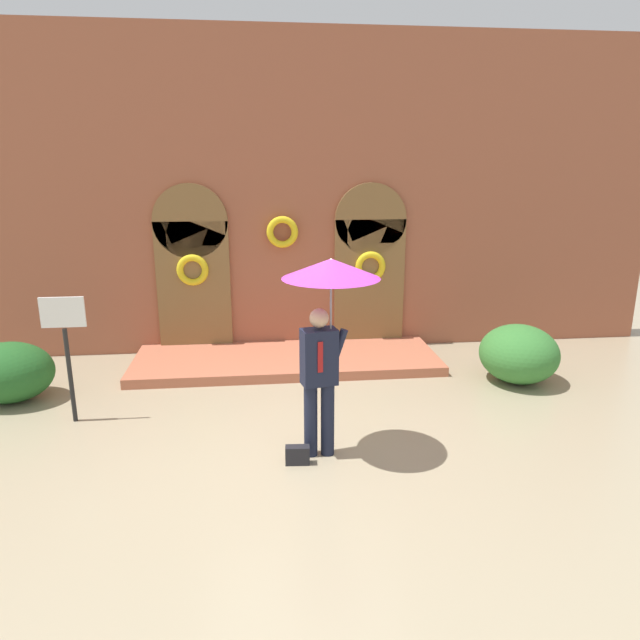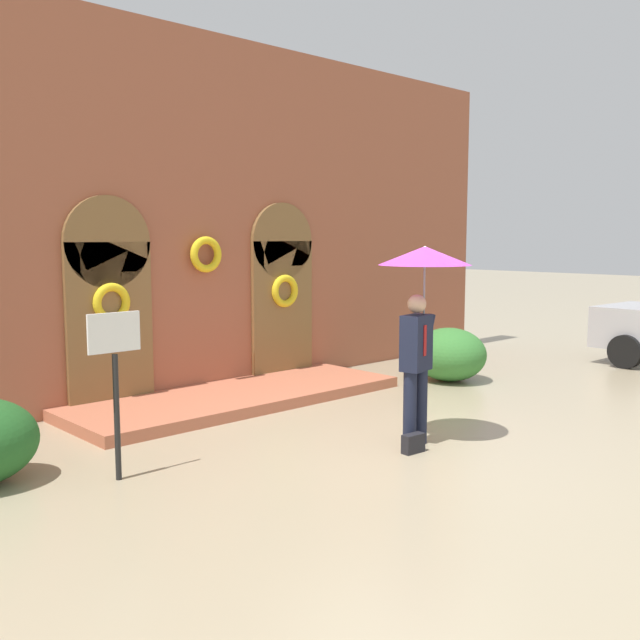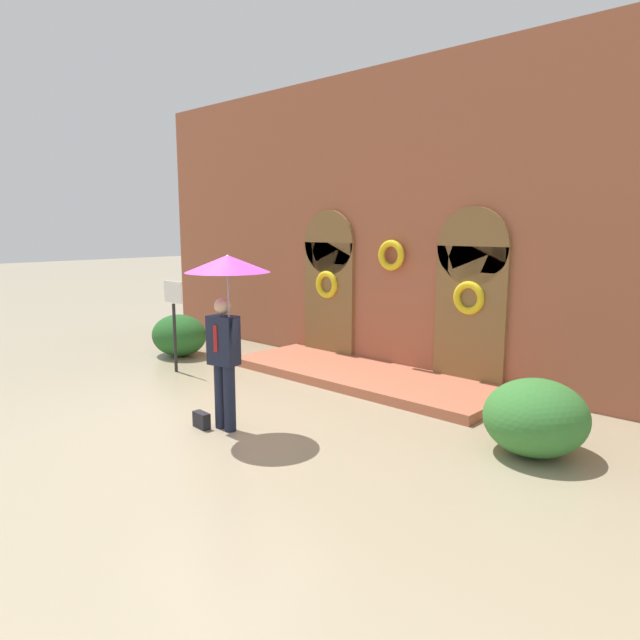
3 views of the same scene
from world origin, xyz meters
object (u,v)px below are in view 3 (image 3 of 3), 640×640
Objects in this scene: handbag at (202,420)px; sign_post at (174,311)px; shrub_right at (536,417)px; shrub_left at (179,335)px; person_with_umbrella at (227,290)px.

sign_post reaches higher than handbag.
sign_post reaches higher than shrub_right.
shrub_left is 7.72m from shrub_right.
sign_post is 6.67m from shrub_right.
person_with_umbrella is 1.37× the size of sign_post.
person_with_umbrella is 3.60m from sign_post.
handbag is 0.22× the size of shrub_right.
handbag is at bearing -29.64° from shrub_left.
shrub_right is (3.68, 2.23, 0.35)m from handbag.
shrub_left is at bearing 144.02° from sign_post.
shrub_right is (3.31, 2.03, -1.45)m from person_with_umbrella.
handbag is 3.43m from sign_post.
shrub_right is at bearing 6.51° from sign_post.
person_with_umbrella reaches higher than shrub_left.
sign_post is at bearing 158.72° from person_with_umbrella.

